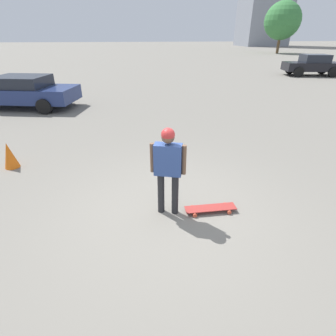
{
  "coord_description": "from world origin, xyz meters",
  "views": [
    {
      "loc": [
        0.54,
        3.81,
        2.86
      ],
      "look_at": [
        0.0,
        0.0,
        0.89
      ],
      "focal_mm": 28.0,
      "sensor_mm": 36.0,
      "label": 1
    }
  ],
  "objects": [
    {
      "name": "person",
      "position": [
        0.0,
        0.0,
        0.98
      ],
      "size": [
        0.57,
        0.33,
        1.58
      ],
      "rotation": [
        0.0,
        0.0,
        2.83
      ],
      "color": "#262628",
      "rests_on": "ground_plane"
    },
    {
      "name": "traffic_cone",
      "position": [
        3.45,
        -2.28,
        0.31
      ],
      "size": [
        0.33,
        0.33,
        0.62
      ],
      "color": "orange",
      "rests_on": "ground_plane"
    },
    {
      "name": "car_parked_near",
      "position": [
        5.08,
        -8.29,
        0.69
      ],
      "size": [
        4.83,
        2.8,
        1.31
      ],
      "rotation": [
        0.0,
        0.0,
        -0.23
      ],
      "color": "navy",
      "rests_on": "ground_plane"
    },
    {
      "name": "ground_plane",
      "position": [
        0.0,
        0.0,
        0.0
      ],
      "size": [
        220.0,
        220.0,
        0.0
      ],
      "primitive_type": "plane",
      "color": "gray"
    },
    {
      "name": "car_parked_far",
      "position": [
        -13.22,
        -15.54,
        0.78
      ],
      "size": [
        4.26,
        2.47,
        1.5
      ],
      "rotation": [
        0.0,
        0.0,
        -0.19
      ],
      "color": "black",
      "rests_on": "ground_plane"
    },
    {
      "name": "tree_distant",
      "position": [
        -23.69,
        -39.89,
        4.66
      ],
      "size": [
        5.51,
        5.51,
        7.42
      ],
      "color": "brown",
      "rests_on": "ground_plane"
    },
    {
      "name": "skateboard",
      "position": [
        -0.76,
        0.1,
        0.07
      ],
      "size": [
        0.92,
        0.28,
        0.09
      ],
      "rotation": [
        0.0,
        0.0,
        -0.0
      ],
      "color": "#A5332D",
      "rests_on": "ground_plane"
    }
  ]
}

